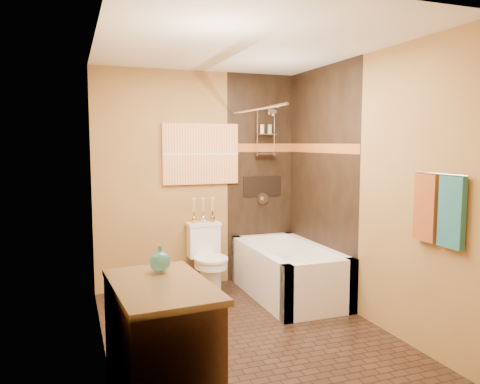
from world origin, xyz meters
name	(u,v)px	position (x,y,z in m)	size (l,w,h in m)	color
floor	(244,331)	(0.00, 0.00, 0.00)	(3.00, 3.00, 0.00)	black
wall_left	(100,198)	(-1.20, 0.00, 1.25)	(0.02, 3.00, 2.50)	#A67E40
wall_right	(361,188)	(1.20, 0.00, 1.25)	(0.02, 3.00, 2.50)	#A67E40
wall_back	(199,180)	(0.00, 1.50, 1.25)	(2.40, 0.02, 2.50)	#A67E40
wall_front	(336,218)	(0.00, -1.50, 1.25)	(2.40, 0.02, 2.50)	#A67E40
ceiling	(244,45)	(0.00, 0.00, 2.50)	(3.00, 3.00, 0.00)	silver
alcove_tile_back	(260,178)	(0.78, 1.49, 1.25)	(0.85, 0.01, 2.50)	black
alcove_tile_right	(320,182)	(1.19, 0.75, 1.25)	(0.01, 1.50, 2.50)	black
mosaic_band_back	(261,148)	(0.78, 1.48, 1.62)	(0.85, 0.01, 0.10)	#98481B
mosaic_band_right	(320,148)	(1.18, 0.75, 1.62)	(0.01, 1.50, 0.10)	#98481B
alcove_niche	(262,186)	(0.80, 1.48, 1.15)	(0.50, 0.01, 0.25)	black
shower_fixtures	(266,144)	(0.80, 1.38, 1.67)	(0.24, 0.33, 1.16)	silver
curtain_rod	(255,110)	(0.40, 0.75, 2.02)	(0.03, 0.03, 1.55)	silver
towel_bar	(439,174)	(1.15, -1.05, 1.45)	(0.02, 0.02, 0.55)	silver
towel_teal	(452,212)	(1.16, -1.18, 1.18)	(0.05, 0.22, 0.52)	#1D5562
towel_rust	(426,208)	(1.16, -0.92, 1.18)	(0.05, 0.22, 0.52)	brown
sunset_painting	(201,154)	(0.02, 1.48, 1.55)	(0.90, 0.04, 0.70)	orange
vanity_mirror	(112,174)	(-1.19, -1.00, 1.50)	(0.01, 1.00, 0.90)	white
bathtub	(288,276)	(0.80, 0.75, 0.22)	(0.80, 1.50, 0.55)	white
toilet	(208,257)	(0.02, 1.22, 0.38)	(0.39, 0.58, 0.76)	white
vanity	(161,347)	(-0.92, -1.00, 0.41)	(0.64, 0.97, 0.82)	black
teal_bottle	(160,259)	(-0.87, -0.75, 0.91)	(0.14, 0.14, 0.22)	#277773
bud_vases	(203,209)	(0.02, 1.39, 0.91)	(0.28, 0.06, 0.28)	gold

